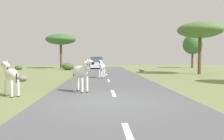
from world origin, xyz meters
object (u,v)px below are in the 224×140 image
(zebra_2, at_px, (11,75))
(car_0, at_px, (96,63))
(zebra_0, at_px, (102,67))
(zebra_1, at_px, (81,72))
(bush_3, at_px, (19,68))
(bush_1, at_px, (68,66))
(tree_1, at_px, (200,30))
(tree_5, at_px, (61,40))
(rock_2, at_px, (23,78))
(tree_4, at_px, (193,45))
(rock_1, at_px, (142,70))

(zebra_2, bearing_deg, car_0, 40.65)
(zebra_0, distance_m, car_0, 16.57)
(zebra_1, distance_m, bush_3, 24.28)
(zebra_1, xyz_separation_m, bush_1, (-3.47, 21.29, -0.50))
(zebra_1, xyz_separation_m, bush_3, (-10.28, 21.99, -0.70))
(zebra_2, xyz_separation_m, tree_1, (14.00, 13.15, 3.50))
(zebra_0, distance_m, zebra_1, 7.78)
(zebra_1, bearing_deg, tree_5, -119.16)
(tree_1, xyz_separation_m, bush_1, (-14.46, 8.81, -3.93))
(zebra_2, relative_size, rock_2, 2.18)
(zebra_0, xyz_separation_m, bush_1, (-4.49, 13.58, -0.45))
(zebra_0, xyz_separation_m, tree_5, (-6.18, 18.25, 3.49))
(tree_5, relative_size, bush_3, 5.14)
(tree_5, bearing_deg, zebra_1, -78.77)
(zebra_2, xyz_separation_m, tree_4, (18.68, 26.92, 2.79))
(zebra_1, height_order, rock_1, zebra_1)
(bush_1, bearing_deg, zebra_0, -71.68)
(zebra_2, relative_size, tree_1, 0.30)
(rock_1, relative_size, rock_2, 0.98)
(zebra_0, height_order, rock_1, zebra_0)
(zebra_2, height_order, tree_4, tree_4)
(car_0, bearing_deg, zebra_2, -99.30)
(zebra_1, xyz_separation_m, rock_2, (-4.60, 5.86, -0.78))
(tree_4, relative_size, rock_2, 7.40)
(tree_5, height_order, rock_1, tree_5)
(bush_1, height_order, rock_1, bush_1)
(rock_2, bearing_deg, tree_4, 45.18)
(bush_1, xyz_separation_m, rock_2, (-1.13, -15.43, -0.27))
(car_0, height_order, tree_4, tree_4)
(bush_3, bearing_deg, zebra_2, -72.22)
(zebra_1, bearing_deg, bush_3, -105.33)
(bush_1, bearing_deg, tree_5, 109.81)
(tree_1, distance_m, rock_2, 17.45)
(bush_1, distance_m, rock_1, 10.22)
(zebra_2, distance_m, rock_2, 6.76)
(bush_1, bearing_deg, rock_1, -22.81)
(tree_4, relative_size, bush_1, 3.16)
(tree_1, relative_size, rock_2, 7.35)
(tree_1, bearing_deg, zebra_2, -136.79)
(tree_4, height_order, bush_1, tree_4)
(zebra_0, distance_m, zebra_2, 9.31)
(car_0, relative_size, bush_1, 2.62)
(bush_1, bearing_deg, car_0, 38.09)
(zebra_1, bearing_deg, rock_2, -92.23)
(zebra_2, bearing_deg, tree_4, 13.51)
(tree_1, height_order, rock_2, tree_1)
(tree_4, bearing_deg, tree_5, -179.19)
(car_0, relative_size, rock_1, 6.25)
(tree_4, distance_m, tree_5, 20.84)
(tree_1, bearing_deg, bush_3, 155.91)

